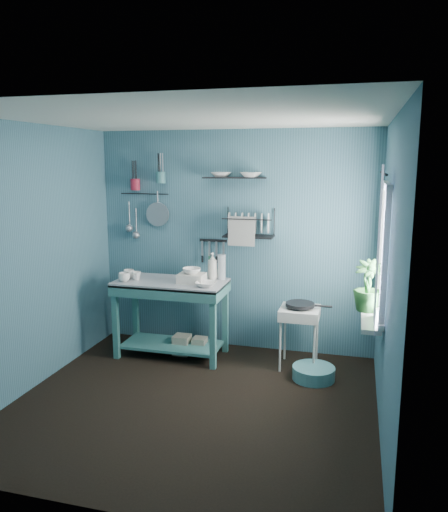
% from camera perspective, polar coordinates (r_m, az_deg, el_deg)
% --- Properties ---
extents(floor, '(3.20, 3.20, 0.00)m').
position_cam_1_polar(floor, '(4.71, -3.41, -16.39)').
color(floor, black).
rests_on(floor, ground).
extents(ceiling, '(3.20, 3.20, 0.00)m').
position_cam_1_polar(ceiling, '(4.21, -3.81, 15.53)').
color(ceiling, silver).
rests_on(ceiling, ground).
extents(wall_back, '(3.20, 0.00, 3.20)m').
position_cam_1_polar(wall_back, '(5.71, 1.21, 1.69)').
color(wall_back, '#376171').
rests_on(wall_back, ground).
extents(wall_front, '(3.20, 0.00, 3.20)m').
position_cam_1_polar(wall_front, '(2.95, -12.99, -7.21)').
color(wall_front, '#376171').
rests_on(wall_front, ground).
extents(wall_left, '(0.00, 3.00, 3.00)m').
position_cam_1_polar(wall_left, '(5.03, -21.16, -0.27)').
color(wall_left, '#376171').
rests_on(wall_left, ground).
extents(wall_right, '(0.00, 3.00, 3.00)m').
position_cam_1_polar(wall_right, '(4.08, 18.24, -2.51)').
color(wall_right, '#376171').
rests_on(wall_right, ground).
extents(work_counter, '(1.24, 0.67, 0.86)m').
position_cam_1_polar(work_counter, '(5.63, -6.02, -7.08)').
color(work_counter, '#387571').
rests_on(work_counter, floor).
extents(mug_left, '(0.12, 0.12, 0.10)m').
position_cam_1_polar(mug_left, '(5.55, -11.34, -2.38)').
color(mug_left, white).
rests_on(mug_left, work_counter).
extents(mug_mid, '(0.14, 0.14, 0.09)m').
position_cam_1_polar(mug_mid, '(5.60, -9.97, -2.25)').
color(mug_mid, white).
rests_on(mug_mid, work_counter).
extents(mug_right, '(0.17, 0.17, 0.10)m').
position_cam_1_polar(mug_right, '(5.70, -10.81, -2.02)').
color(mug_right, white).
rests_on(mug_right, work_counter).
extents(wash_tub, '(0.28, 0.22, 0.10)m').
position_cam_1_polar(wash_tub, '(5.40, -3.71, -2.54)').
color(wash_tub, silver).
rests_on(wash_tub, work_counter).
extents(tub_bowl, '(0.20, 0.19, 0.06)m').
position_cam_1_polar(tub_bowl, '(5.39, -3.72, -1.71)').
color(tub_bowl, white).
rests_on(tub_bowl, wash_tub).
extents(soap_bottle, '(0.11, 0.12, 0.30)m').
position_cam_1_polar(soap_bottle, '(5.54, -1.33, -1.14)').
color(soap_bottle, silver).
rests_on(soap_bottle, work_counter).
extents(water_bottle, '(0.09, 0.09, 0.28)m').
position_cam_1_polar(water_bottle, '(5.53, -0.27, -1.25)').
color(water_bottle, '#A8B3BB').
rests_on(water_bottle, work_counter).
extents(counter_bowl, '(0.22, 0.22, 0.05)m').
position_cam_1_polar(counter_bowl, '(5.23, -2.09, -3.24)').
color(counter_bowl, white).
rests_on(counter_bowl, work_counter).
extents(hotplate_stand, '(0.47, 0.47, 0.65)m').
position_cam_1_polar(hotplate_stand, '(5.37, 8.57, -9.21)').
color(hotplate_stand, silver).
rests_on(hotplate_stand, floor).
extents(frying_pan, '(0.30, 0.30, 0.03)m').
position_cam_1_polar(frying_pan, '(5.26, 8.68, -5.50)').
color(frying_pan, black).
rests_on(frying_pan, hotplate_stand).
extents(knife_strip, '(0.32, 0.02, 0.03)m').
position_cam_1_polar(knife_strip, '(5.74, -1.26, 1.78)').
color(knife_strip, black).
rests_on(knife_strip, wall_back).
extents(dish_rack, '(0.56, 0.26, 0.32)m').
position_cam_1_polar(dish_rack, '(5.50, 2.85, 3.82)').
color(dish_rack, black).
rests_on(dish_rack, wall_back).
extents(upper_shelf, '(0.72, 0.27, 0.02)m').
position_cam_1_polar(upper_shelf, '(5.54, 1.23, 8.93)').
color(upper_shelf, black).
rests_on(upper_shelf, wall_back).
extents(shelf_bowl_left, '(0.23, 0.23, 0.05)m').
position_cam_1_polar(shelf_bowl_left, '(5.57, -0.33, 9.33)').
color(shelf_bowl_left, white).
rests_on(shelf_bowl_left, upper_shelf).
extents(shelf_bowl_right, '(0.26, 0.26, 0.05)m').
position_cam_1_polar(shelf_bowl_right, '(5.49, 3.11, 9.86)').
color(shelf_bowl_right, white).
rests_on(shelf_bowl_right, upper_shelf).
extents(utensil_cup_magenta, '(0.11, 0.11, 0.13)m').
position_cam_1_polar(utensil_cup_magenta, '(5.96, -10.11, 8.05)').
color(utensil_cup_magenta, '#A51E34').
rests_on(utensil_cup_magenta, wall_back).
extents(utensil_cup_teal, '(0.11, 0.11, 0.13)m').
position_cam_1_polar(utensil_cup_teal, '(5.83, -7.24, 8.90)').
color(utensil_cup_teal, '#3B767B').
rests_on(utensil_cup_teal, wall_back).
extents(colander, '(0.28, 0.03, 0.28)m').
position_cam_1_polar(colander, '(5.91, -7.59, 4.75)').
color(colander, '#9FA0A6').
rests_on(colander, wall_back).
extents(ladle_outer, '(0.01, 0.01, 0.30)m').
position_cam_1_polar(ladle_outer, '(6.07, -10.77, 4.76)').
color(ladle_outer, '#9FA0A6').
rests_on(ladle_outer, wall_back).
extents(ladle_inner, '(0.01, 0.01, 0.30)m').
position_cam_1_polar(ladle_inner, '(6.04, -10.01, 3.99)').
color(ladle_inner, '#9FA0A6').
rests_on(ladle_inner, wall_back).
extents(hook_rail, '(0.60, 0.01, 0.01)m').
position_cam_1_polar(hook_rail, '(5.97, -9.08, 7.03)').
color(hook_rail, black).
rests_on(hook_rail, wall_back).
extents(window_glass, '(0.00, 1.10, 1.10)m').
position_cam_1_polar(window_glass, '(4.49, 17.88, 0.64)').
color(window_glass, white).
rests_on(window_glass, wall_right).
extents(windowsill, '(0.16, 0.95, 0.04)m').
position_cam_1_polar(windowsill, '(4.62, 16.40, -6.53)').
color(windowsill, silver).
rests_on(windowsill, wall_right).
extents(curtain, '(0.00, 1.35, 1.35)m').
position_cam_1_polar(curtain, '(4.18, 17.21, 0.67)').
color(curtain, white).
rests_on(curtain, wall_right).
extents(curtain_rod, '(0.02, 1.05, 0.02)m').
position_cam_1_polar(curtain_rod, '(4.43, 17.78, 8.98)').
color(curtain_rod, black).
rests_on(curtain_rod, wall_right).
extents(potted_plant, '(0.27, 0.27, 0.46)m').
position_cam_1_polar(potted_plant, '(4.62, 16.15, -3.29)').
color(potted_plant, '#245B28').
rests_on(potted_plant, windowsill).
extents(storage_tin_large, '(0.18, 0.18, 0.22)m').
position_cam_1_polar(storage_tin_large, '(5.75, -4.83, -10.06)').
color(storage_tin_large, gray).
rests_on(storage_tin_large, floor).
extents(storage_tin_small, '(0.15, 0.15, 0.20)m').
position_cam_1_polar(storage_tin_small, '(5.72, -2.81, -10.26)').
color(storage_tin_small, gray).
rests_on(storage_tin_small, floor).
extents(floor_basin, '(0.42, 0.42, 0.13)m').
position_cam_1_polar(floor_basin, '(5.20, 10.19, -13.02)').
color(floor_basin, teal).
rests_on(floor_basin, floor).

